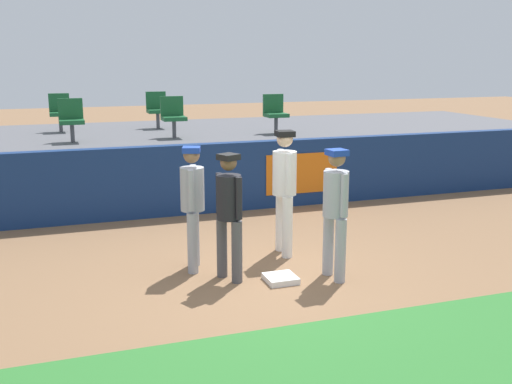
{
  "coord_description": "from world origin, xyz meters",
  "views": [
    {
      "loc": [
        -2.55,
        -7.18,
        2.9
      ],
      "look_at": [
        0.2,
        0.83,
        1.0
      ],
      "focal_mm": 42.49,
      "sensor_mm": 36.0,
      "label": 1
    }
  ],
  "objects_px": {
    "player_umpire": "(229,208)",
    "seat_back_center": "(157,108)",
    "player_runner_visitor": "(335,205)",
    "player_coach_visitor": "(193,199)",
    "seat_front_left": "(71,118)",
    "seat_front_center": "(173,115)",
    "player_fielder_home": "(284,184)",
    "seat_front_right": "(275,112)",
    "first_base": "(281,279)",
    "seat_back_left": "(60,110)"
  },
  "relations": [
    {
      "from": "seat_back_left",
      "to": "seat_front_center",
      "type": "bearing_deg",
      "value": -39.59
    },
    {
      "from": "seat_front_right",
      "to": "player_umpire",
      "type": "bearing_deg",
      "value": -116.77
    },
    {
      "from": "player_fielder_home",
      "to": "seat_front_right",
      "type": "bearing_deg",
      "value": 165.55
    },
    {
      "from": "seat_back_left",
      "to": "seat_front_center",
      "type": "xyz_separation_m",
      "value": [
        2.18,
        -1.8,
        0.0
      ]
    },
    {
      "from": "player_coach_visitor",
      "to": "player_fielder_home",
      "type": "bearing_deg",
      "value": 116.54
    },
    {
      "from": "seat_front_right",
      "to": "seat_front_center",
      "type": "bearing_deg",
      "value": 180.0
    },
    {
      "from": "seat_front_left",
      "to": "seat_back_left",
      "type": "relative_size",
      "value": 1.0
    },
    {
      "from": "seat_back_left",
      "to": "seat_back_center",
      "type": "xyz_separation_m",
      "value": [
        2.16,
        0.0,
        0.0
      ]
    },
    {
      "from": "player_runner_visitor",
      "to": "seat_front_center",
      "type": "height_order",
      "value": "seat_front_center"
    },
    {
      "from": "player_fielder_home",
      "to": "seat_front_left",
      "type": "height_order",
      "value": "seat_front_left"
    },
    {
      "from": "player_coach_visitor",
      "to": "seat_back_center",
      "type": "distance_m",
      "value": 6.33
    },
    {
      "from": "player_runner_visitor",
      "to": "seat_front_left",
      "type": "xyz_separation_m",
      "value": [
        -3.04,
        5.41,
        0.73
      ]
    },
    {
      "from": "seat_front_center",
      "to": "first_base",
      "type": "bearing_deg",
      "value": -86.58
    },
    {
      "from": "player_runner_visitor",
      "to": "player_umpire",
      "type": "relative_size",
      "value": 1.03
    },
    {
      "from": "seat_front_center",
      "to": "seat_back_left",
      "type": "bearing_deg",
      "value": 140.41
    },
    {
      "from": "player_fielder_home",
      "to": "seat_front_left",
      "type": "bearing_deg",
      "value": -142.13
    },
    {
      "from": "seat_front_left",
      "to": "seat_front_right",
      "type": "relative_size",
      "value": 1.0
    },
    {
      "from": "player_fielder_home",
      "to": "seat_front_left",
      "type": "xyz_separation_m",
      "value": [
        -2.79,
        4.23,
        0.67
      ]
    },
    {
      "from": "player_umpire",
      "to": "seat_back_center",
      "type": "bearing_deg",
      "value": 152.9
    },
    {
      "from": "player_runner_visitor",
      "to": "player_coach_visitor",
      "type": "xyz_separation_m",
      "value": [
        -1.68,
        0.96,
        -0.01
      ]
    },
    {
      "from": "player_umpire",
      "to": "seat_back_center",
      "type": "distance_m",
      "value": 6.86
    },
    {
      "from": "first_base",
      "to": "player_umpire",
      "type": "height_order",
      "value": "player_umpire"
    },
    {
      "from": "player_runner_visitor",
      "to": "seat_back_left",
      "type": "height_order",
      "value": "seat_back_left"
    },
    {
      "from": "player_coach_visitor",
      "to": "player_umpire",
      "type": "distance_m",
      "value": 0.66
    },
    {
      "from": "player_umpire",
      "to": "seat_front_left",
      "type": "xyz_separation_m",
      "value": [
        -1.71,
        5.01,
        0.76
      ]
    },
    {
      "from": "seat_front_left",
      "to": "seat_front_center",
      "type": "bearing_deg",
      "value": 0.0
    },
    {
      "from": "seat_front_center",
      "to": "seat_front_right",
      "type": "height_order",
      "value": "same"
    },
    {
      "from": "seat_front_center",
      "to": "player_runner_visitor",
      "type": "bearing_deg",
      "value": -79.17
    },
    {
      "from": "seat_back_left",
      "to": "seat_back_center",
      "type": "height_order",
      "value": "same"
    },
    {
      "from": "seat_front_center",
      "to": "seat_front_left",
      "type": "bearing_deg",
      "value": -180.0
    },
    {
      "from": "seat_front_right",
      "to": "seat_back_center",
      "type": "bearing_deg",
      "value": 141.36
    },
    {
      "from": "player_fielder_home",
      "to": "player_umpire",
      "type": "relative_size",
      "value": 1.1
    },
    {
      "from": "player_fielder_home",
      "to": "seat_back_center",
      "type": "bearing_deg",
      "value": -167.96
    },
    {
      "from": "player_coach_visitor",
      "to": "seat_back_left",
      "type": "relative_size",
      "value": 2.05
    },
    {
      "from": "player_runner_visitor",
      "to": "seat_front_center",
      "type": "bearing_deg",
      "value": -173.91
    },
    {
      "from": "player_umpire",
      "to": "seat_front_right",
      "type": "relative_size",
      "value": 2.01
    },
    {
      "from": "player_coach_visitor",
      "to": "first_base",
      "type": "bearing_deg",
      "value": 66.01
    },
    {
      "from": "first_base",
      "to": "player_coach_visitor",
      "type": "bearing_deg",
      "value": 138.56
    },
    {
      "from": "first_base",
      "to": "seat_front_center",
      "type": "xyz_separation_m",
      "value": [
        -0.32,
        5.31,
        1.7
      ]
    },
    {
      "from": "player_fielder_home",
      "to": "player_umpire",
      "type": "xyz_separation_m",
      "value": [
        -1.08,
        -0.78,
        -0.09
      ]
    },
    {
      "from": "player_fielder_home",
      "to": "player_umpire",
      "type": "distance_m",
      "value": 1.34
    },
    {
      "from": "player_runner_visitor",
      "to": "player_umpire",
      "type": "bearing_deg",
      "value": -111.64
    },
    {
      "from": "player_umpire",
      "to": "first_base",
      "type": "bearing_deg",
      "value": 39.03
    },
    {
      "from": "first_base",
      "to": "seat_back_center",
      "type": "bearing_deg",
      "value": 92.7
    },
    {
      "from": "player_fielder_home",
      "to": "seat_back_center",
      "type": "relative_size",
      "value": 2.21
    },
    {
      "from": "player_coach_visitor",
      "to": "seat_back_left",
      "type": "xyz_separation_m",
      "value": [
        -1.53,
        6.26,
        0.74
      ]
    },
    {
      "from": "player_runner_visitor",
      "to": "seat_back_left",
      "type": "relative_size",
      "value": 2.07
    },
    {
      "from": "player_coach_visitor",
      "to": "player_runner_visitor",
      "type": "bearing_deg",
      "value": 77.87
    },
    {
      "from": "seat_front_right",
      "to": "player_coach_visitor",
      "type": "bearing_deg",
      "value": -122.89
    },
    {
      "from": "player_umpire",
      "to": "seat_back_center",
      "type": "xyz_separation_m",
      "value": [
        0.28,
        6.81,
        0.76
      ]
    }
  ]
}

